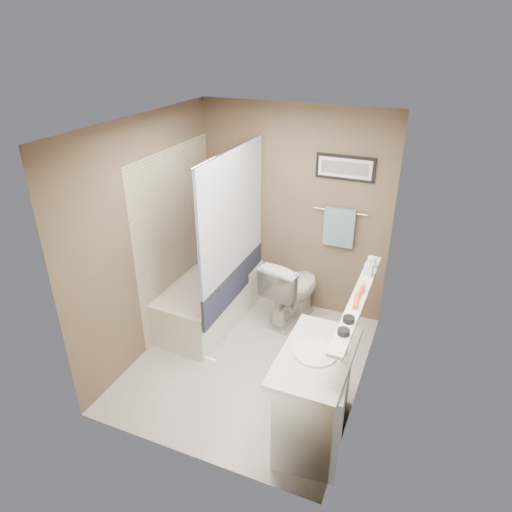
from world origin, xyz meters
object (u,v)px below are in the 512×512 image
at_px(hair_brush_front, 356,300).
at_px(candle_bowl_near, 344,332).
at_px(candle_bowl_far, 349,319).
at_px(glass_jar, 372,262).
at_px(toilet, 292,289).
at_px(hair_brush_back, 360,293).
at_px(bathtub, 210,299).
at_px(vanity, 314,397).
at_px(soap_bottle, 369,267).

bearing_deg(hair_brush_front, candle_bowl_near, -90.00).
height_order(candle_bowl_far, glass_jar, glass_jar).
relative_size(toilet, hair_brush_back, 3.63).
distance_m(candle_bowl_far, hair_brush_back, 0.41).
bearing_deg(candle_bowl_near, candle_bowl_far, 90.00).
xyz_separation_m(candle_bowl_far, hair_brush_front, (0.00, 0.28, 0.00)).
bearing_deg(toilet, glass_jar, 166.15).
height_order(bathtub, vanity, vanity).
bearing_deg(candle_bowl_far, bathtub, 148.72).
height_order(vanity, glass_jar, glass_jar).
distance_m(toilet, glass_jar, 1.28).
bearing_deg(toilet, hair_brush_back, 145.99).
xyz_separation_m(candle_bowl_far, soap_bottle, (0.00, 0.78, 0.06)).
bearing_deg(toilet, vanity, 129.05).
xyz_separation_m(vanity, soap_bottle, (0.19, 0.90, 0.80)).
height_order(candle_bowl_near, candle_bowl_far, same).
xyz_separation_m(candle_bowl_near, candle_bowl_far, (0.00, 0.17, 0.00)).
height_order(candle_bowl_near, hair_brush_back, hair_brush_back).
xyz_separation_m(hair_brush_front, hair_brush_back, (0.00, 0.13, 0.00)).
relative_size(bathtub, toilet, 1.88).
distance_m(hair_brush_front, glass_jar, 0.66).
bearing_deg(toilet, bathtub, 35.03).
relative_size(vanity, candle_bowl_near, 10.00).
xyz_separation_m(candle_bowl_near, hair_brush_front, (0.00, 0.45, 0.00)).
relative_size(candle_bowl_near, soap_bottle, 0.55).
relative_size(candle_bowl_near, hair_brush_front, 0.41).
distance_m(vanity, candle_bowl_far, 0.77).
distance_m(vanity, hair_brush_back, 0.93).
bearing_deg(bathtub, toilet, 23.75).
height_order(hair_brush_back, glass_jar, glass_jar).
xyz_separation_m(bathtub, candle_bowl_near, (1.79, -1.25, 0.89)).
xyz_separation_m(hair_brush_front, glass_jar, (0.00, 0.66, 0.03)).
distance_m(bathtub, candle_bowl_far, 2.27).
xyz_separation_m(bathtub, hair_brush_front, (1.79, -0.80, 0.89)).
distance_m(hair_brush_back, glass_jar, 0.53).
relative_size(bathtub, hair_brush_front, 6.82).
xyz_separation_m(toilet, glass_jar, (0.90, -0.48, 0.77)).
distance_m(toilet, hair_brush_front, 1.63).
bearing_deg(candle_bowl_far, soap_bottle, 90.00).
bearing_deg(hair_brush_back, bathtub, 159.41).
xyz_separation_m(vanity, glass_jar, (0.19, 1.06, 0.77)).
height_order(hair_brush_front, hair_brush_back, same).
distance_m(vanity, hair_brush_front, 0.86).
relative_size(candle_bowl_near, hair_brush_back, 0.41).
bearing_deg(soap_bottle, toilet, 144.56).
height_order(bathtub, soap_bottle, soap_bottle).
xyz_separation_m(candle_bowl_near, hair_brush_back, (0.00, 0.58, 0.00)).
bearing_deg(hair_brush_back, toilet, 131.81).
height_order(candle_bowl_far, hair_brush_back, hair_brush_back).
bearing_deg(glass_jar, vanity, -99.86).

